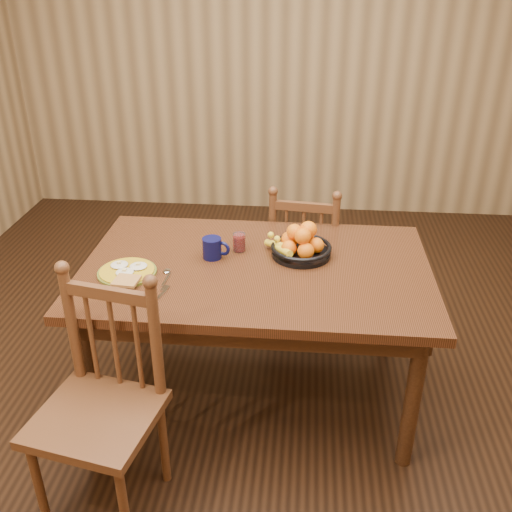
# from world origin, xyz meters

# --- Properties ---
(room) EXTENTS (4.52, 5.02, 2.72)m
(room) POSITION_xyz_m (0.00, 0.00, 1.35)
(room) COLOR black
(room) RESTS_ON ground
(dining_table) EXTENTS (1.60, 1.00, 0.75)m
(dining_table) POSITION_xyz_m (0.00, 0.00, 0.67)
(dining_table) COLOR black
(dining_table) RESTS_ON ground
(chair_far) EXTENTS (0.45, 0.44, 0.91)m
(chair_far) POSITION_xyz_m (0.23, 0.65, 0.44)
(chair_far) COLOR #4A2A16
(chair_far) RESTS_ON ground
(chair_near) EXTENTS (0.52, 0.50, 0.98)m
(chair_near) POSITION_xyz_m (-0.54, -0.68, 0.48)
(chair_near) COLOR #4A2A16
(chair_near) RESTS_ON ground
(breakfast_plate) EXTENTS (0.26, 0.29, 0.04)m
(breakfast_plate) POSITION_xyz_m (-0.57, -0.13, 0.76)
(breakfast_plate) COLOR #59601E
(breakfast_plate) RESTS_ON dining_table
(fork) EXTENTS (0.06, 0.18, 0.00)m
(fork) POSITION_xyz_m (-0.38, -0.30, 0.75)
(fork) COLOR silver
(fork) RESTS_ON dining_table
(spoon) EXTENTS (0.04, 0.16, 0.01)m
(spoon) POSITION_xyz_m (-0.39, -0.12, 0.75)
(spoon) COLOR silver
(spoon) RESTS_ON dining_table
(coffee_mug) EXTENTS (0.13, 0.09, 0.10)m
(coffee_mug) POSITION_xyz_m (-0.21, 0.06, 0.80)
(coffee_mug) COLOR #090B34
(coffee_mug) RESTS_ON dining_table
(juice_glass) EXTENTS (0.06, 0.06, 0.09)m
(juice_glass) POSITION_xyz_m (-0.09, 0.14, 0.79)
(juice_glass) COLOR silver
(juice_glass) RESTS_ON dining_table
(fruit_bowl) EXTENTS (0.32, 0.29, 0.17)m
(fruit_bowl) POSITION_xyz_m (0.20, 0.12, 0.81)
(fruit_bowl) COLOR black
(fruit_bowl) RESTS_ON dining_table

